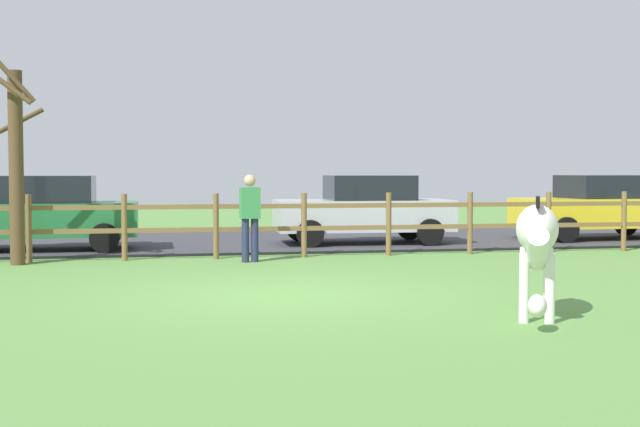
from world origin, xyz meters
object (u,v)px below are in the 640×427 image
(parked_car_silver, at_px, (364,209))
(parked_car_yellow, at_px, (599,207))
(zebra, at_px, (537,238))
(visitor_near_fence, at_px, (250,214))
(parked_car_green, at_px, (42,212))
(bare_tree, at_px, (16,161))

(parked_car_silver, xyz_separation_m, parked_car_yellow, (5.97, 0.15, 0.00))
(zebra, height_order, visitor_near_fence, visitor_near_fence)
(visitor_near_fence, bearing_deg, parked_car_green, 146.31)
(parked_car_green, distance_m, parked_car_yellow, 13.02)
(parked_car_green, bearing_deg, zebra, -54.63)
(parked_car_yellow, bearing_deg, visitor_near_fence, -160.12)
(parked_car_yellow, bearing_deg, zebra, -122.64)
(bare_tree, distance_m, visitor_near_fence, 4.33)
(bare_tree, bearing_deg, parked_car_yellow, 12.45)
(parked_car_yellow, distance_m, visitor_near_fence, 9.49)
(parked_car_silver, relative_size, parked_car_yellow, 0.99)
(parked_car_silver, bearing_deg, zebra, -92.20)
(parked_car_yellow, bearing_deg, parked_car_silver, -178.51)
(parked_car_green, bearing_deg, visitor_near_fence, -33.69)
(parked_car_yellow, height_order, visitor_near_fence, visitor_near_fence)
(bare_tree, xyz_separation_m, parked_car_yellow, (13.13, 2.90, -1.04))
(visitor_near_fence, bearing_deg, parked_car_silver, 46.07)
(parked_car_green, height_order, visitor_near_fence, visitor_near_fence)
(parked_car_silver, bearing_deg, visitor_near_fence, -133.93)
(bare_tree, distance_m, parked_car_silver, 7.74)
(parked_car_green, distance_m, visitor_near_fence, 4.91)
(parked_car_green, xyz_separation_m, parked_car_yellow, (13.01, 0.51, 0.00))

